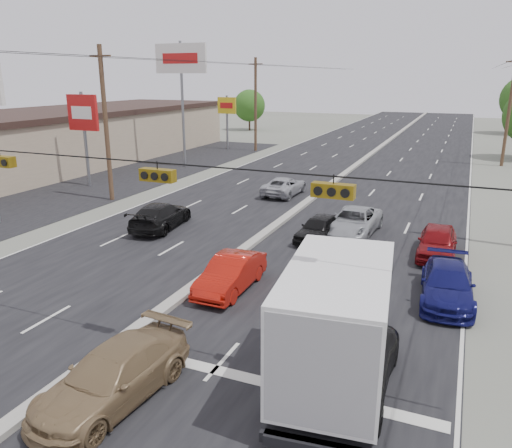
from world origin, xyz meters
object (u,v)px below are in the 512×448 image
Objects in this scene: queue_car_b at (320,272)px; tree_left_far at (249,106)px; utility_pole_left_c at (256,104)px; tan_sedan at (113,376)px; pole_sign_far at (227,110)px; red_sedan at (231,274)px; box_truck at (338,321)px; queue_car_e at (437,242)px; queue_car_a at (319,228)px; pole_sign_mid at (83,118)px; oncoming_far at (284,186)px; pole_sign_billboard at (181,67)px; black_suv at (346,369)px; utility_pole_left_b at (106,124)px; queue_car_d at (447,284)px; queue_car_c at (354,222)px; oncoming_near at (161,216)px.

tree_left_far is at bearing 110.66° from queue_car_b.
queue_car_b is at bearing -63.66° from tree_left_far.
tan_sedan is at bearing -71.69° from utility_pole_left_c.
red_sedan is at bearing -63.74° from pole_sign_far.
queue_car_e is at bearing 74.28° from box_truck.
utility_pole_left_c is at bearing 111.21° from queue_car_b.
queue_car_a is at bearing 101.79° from box_truck.
pole_sign_mid is 1.67× the size of queue_car_e.
oncoming_far is at bearing 102.31° from red_sedan.
pole_sign_billboard reaches higher than black_suv.
black_suv is at bearing -53.76° from box_truck.
pole_sign_far is 37.54m from queue_car_e.
utility_pole_left_b is 1.67× the size of pole_sign_far.
tan_sedan is 9.56m from queue_car_b.
queue_car_d is (21.75, -33.02, -4.44)m from utility_pole_left_c.
pole_sign_far is at bearing -73.30° from tree_left_far.
red_sedan reaches higher than queue_car_a.
oncoming_far is (-8.94, 20.55, -1.20)m from box_truck.
queue_car_b is (-2.54, 6.43, -0.07)m from black_suv.
utility_pole_left_c reaches higher than queue_car_a.
utility_pole_left_b is 46.01m from tree_left_far.
red_sedan is 0.90× the size of oncoming_far.
queue_car_a is at bearing 137.78° from queue_car_d.
queue_car_c is (16.77, -1.27, -4.42)m from utility_pole_left_b.
box_truck is at bearing -99.94° from queue_car_e.
pole_sign_mid is 22.03m from pole_sign_far.
utility_pole_left_b is 2.39× the size of queue_car_e.
pole_sign_mid is (-4.50, -22.00, 0.01)m from utility_pole_left_c.
pole_sign_mid is 1.14× the size of tree_left_far.
box_truck is at bearing -65.39° from queue_car_a.
black_suv is 1.00× the size of queue_car_c.
tree_left_far is 66.22m from box_truck.
tan_sedan is 1.16× the size of red_sedan.
box_truck reaches higher than queue_car_d.
tree_left_far reaches higher than queue_car_d.
queue_car_a is (17.35, -15.96, -8.23)m from pole_sign_billboard.
pole_sign_billboard is 2.41× the size of oncoming_far.
pole_sign_mid is 23.12m from red_sedan.
utility_pole_left_b is 23.60m from queue_car_d.
queue_car_c is (26.27, -46.27, -3.03)m from tree_left_far.
queue_car_c reaches higher than oncoming_far.
pole_sign_billboard is 24.96m from queue_car_c.
utility_pole_left_b reaches higher than black_suv.
queue_car_a is 8.15m from queue_car_d.
queue_car_e is at bearing 4.60° from queue_car_a.
pole_sign_mid is at bearing -40.73° from oncoming_near.
box_truck is at bearing -114.79° from queue_car_d.
pole_sign_far is 46.35m from tan_sedan.
pole_sign_mid is at bearing 137.55° from tan_sedan.
tan_sedan is at bearing 100.95° from oncoming_far.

